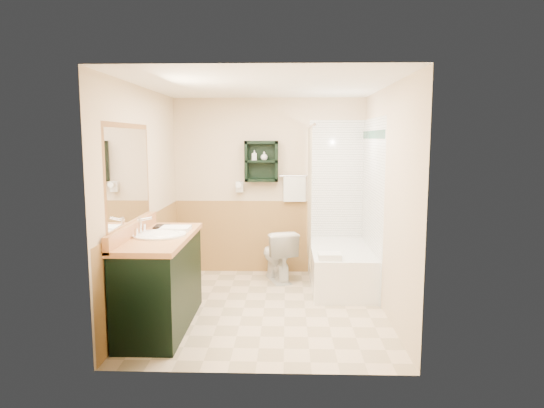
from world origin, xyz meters
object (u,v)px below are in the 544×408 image
Objects in this scene: vanity at (161,281)px; vanity_book at (154,218)px; toilet at (278,255)px; soap_bottle_b at (264,157)px; wall_shelf at (261,161)px; hair_dryer at (240,187)px; bathtub at (340,267)px; soap_bottle_a at (254,158)px.

vanity is 0.72m from vanity_book.
soap_bottle_b is (-0.19, 0.32, 1.28)m from toilet.
wall_shelf is 2.29× the size of hair_dryer.
vanity reaches higher than bathtub.
bathtub is (1.03, -0.56, -1.30)m from wall_shelf.
soap_bottle_b is at bearing 0.00° from soap_bottle_a.
soap_bottle_a reaches higher than vanity_book.
soap_bottle_a is (-1.12, 0.56, 1.35)m from bathtub.
wall_shelf reaches higher than soap_bottle_b.
wall_shelf is 2.69× the size of vanity_book.
vanity_book is (-1.29, -1.20, 0.69)m from toilet.
bathtub is (1.33, -0.59, -0.95)m from hair_dryer.
soap_bottle_a reaches higher than toilet.
soap_bottle_a is 0.13m from soap_bottle_b.
hair_dryer is 2.06× the size of soap_bottle_b.
soap_bottle_b is (0.04, -0.01, 0.06)m from wall_shelf.
soap_bottle_b reaches higher than soap_bottle_a.
wall_shelf reaches higher than toilet.
wall_shelf is 0.38× the size of vanity.
toilet is 1.89m from vanity_book.
wall_shelf is 0.07m from soap_bottle_b.
bathtub is at bearing -29.42° from soap_bottle_b.
soap_bottle_b is at bearing 64.41° from vanity.
bathtub is (1.92, 1.39, -0.21)m from vanity.
toilet is (-0.80, 0.24, 0.09)m from bathtub.
soap_bottle_b is (0.93, 1.95, 1.15)m from vanity.
toilet is 5.85× the size of soap_bottle_b.
vanity_book is (-0.17, 0.42, 0.56)m from vanity.
soap_bottle_a reaches higher than vanity.
hair_dryer is 1.75× the size of soap_bottle_a.
soap_bottle_a reaches higher than hair_dryer.
vanity_book is at bearing -125.78° from soap_bottle_b.
soap_bottle_b reaches higher than hair_dryer.
hair_dryer reaches higher than bathtub.
hair_dryer is 1.17× the size of vanity_book.
toilet is (0.53, -0.35, -0.87)m from hair_dryer.
soap_bottle_b is (1.10, 1.52, 0.59)m from vanity_book.
wall_shelf is 2.41m from vanity.
soap_bottle_a is at bearing -176.97° from wall_shelf.
soap_bottle_a is at bearing -63.00° from toilet.
wall_shelf is 1.28m from toilet.
hair_dryer is at bearing 156.10° from bathtub.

